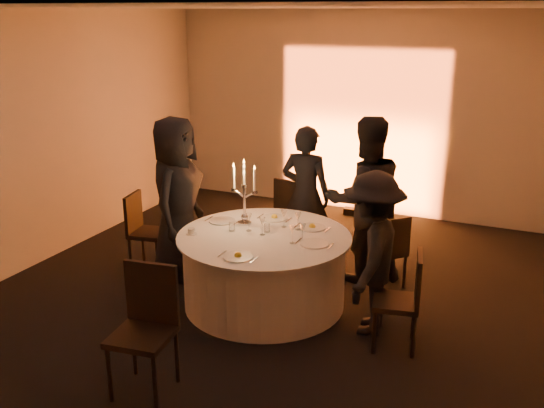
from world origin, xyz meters
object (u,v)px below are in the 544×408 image
at_px(chair_front, 146,321).
at_px(guest_right, 372,254).
at_px(chair_back_right, 389,248).
at_px(coffee_cup, 191,231).
at_px(guest_back_right, 365,200).
at_px(guest_left, 177,199).
at_px(chair_back_left, 293,211).
at_px(candelabra, 244,202).
at_px(guest_back_left, 306,195).
at_px(chair_left, 142,227).
at_px(chair_right, 405,296).
at_px(banquet_table, 264,270).

distance_m(chair_front, guest_right, 2.17).
height_order(chair_back_right, coffee_cup, chair_back_right).
height_order(chair_front, guest_back_right, guest_back_right).
height_order(guest_left, coffee_cup, guest_left).
relative_size(chair_back_left, chair_back_right, 1.16).
xyz_separation_m(coffee_cup, candelabra, (0.36, 0.51, 0.22)).
bearing_deg(chair_back_right, chair_front, 16.20).
xyz_separation_m(chair_front, guest_right, (1.40, 1.65, 0.20)).
relative_size(chair_front, guest_right, 0.66).
relative_size(guest_back_left, guest_right, 1.07).
distance_m(chair_front, guest_back_left, 2.99).
height_order(chair_back_right, guest_back_left, guest_back_left).
bearing_deg(chair_back_left, coffee_cup, 85.07).
bearing_deg(chair_left, coffee_cup, -128.66).
height_order(chair_back_left, chair_front, chair_front).
xyz_separation_m(chair_back_left, chair_right, (1.79, -1.73, -0.03)).
height_order(chair_back_right, guest_right, guest_right).
height_order(banquet_table, guest_left, guest_left).
distance_m(guest_back_right, guest_right, 1.21).
relative_size(chair_right, candelabra, 1.28).
relative_size(chair_left, coffee_cup, 8.35).
bearing_deg(guest_right, chair_left, -101.17).
bearing_deg(guest_back_left, chair_right, 136.51).
height_order(chair_left, guest_back_right, guest_back_right).
xyz_separation_m(chair_right, coffee_cup, (-2.23, 0.00, 0.28)).
bearing_deg(chair_right, candelabra, -116.73).
relative_size(banquet_table, guest_back_left, 1.06).
bearing_deg(guest_back_right, banquet_table, 18.47).
bearing_deg(chair_right, guest_back_right, -161.41).
bearing_deg(guest_back_right, chair_back_left, -57.18).
distance_m(chair_right, guest_left, 2.81).
distance_m(chair_right, candelabra, 2.00).
relative_size(chair_right, guest_back_left, 0.55).
bearing_deg(guest_left, chair_back_right, -84.68).
bearing_deg(candelabra, guest_back_right, 36.68).
xyz_separation_m(chair_left, guest_left, (0.53, -0.04, 0.43)).
bearing_deg(chair_back_right, guest_back_right, -67.22).
bearing_deg(guest_back_right, coffee_cup, 6.55).
relative_size(banquet_table, coffee_cup, 16.36).
height_order(guest_back_left, guest_right, guest_back_left).
relative_size(chair_back_left, chair_right, 1.06).
height_order(chair_left, chair_right, chair_right).
xyz_separation_m(chair_back_left, guest_right, (1.42, -1.54, 0.24)).
bearing_deg(coffee_cup, chair_right, -0.06).
bearing_deg(chair_back_right, chair_left, -34.14).
xyz_separation_m(chair_front, guest_back_right, (1.01, 2.78, 0.35)).
height_order(chair_right, guest_right, guest_right).
bearing_deg(banquet_table, chair_back_right, 40.26).
xyz_separation_m(chair_front, guest_left, (-0.96, 1.97, 0.34)).
xyz_separation_m(guest_back_left, coffee_cup, (-0.68, -1.52, -0.05)).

